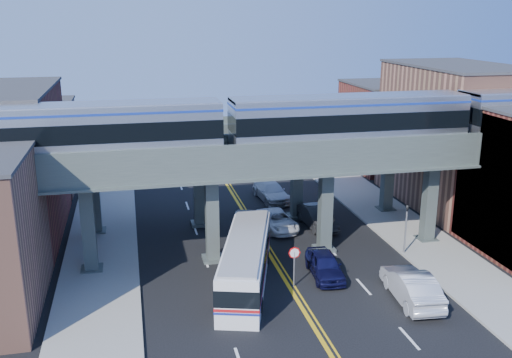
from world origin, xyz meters
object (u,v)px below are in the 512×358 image
at_px(car_lane_b, 317,217).
at_px(car_lane_c, 277,220).
at_px(transit_bus, 246,262).
at_px(car_lane_a, 325,265).
at_px(car_lane_d, 271,191).
at_px(stop_sign, 294,260).
at_px(traffic_signal, 406,224).
at_px(car_parked_curb, 411,286).
at_px(transit_train, 349,120).

height_order(car_lane_b, car_lane_c, car_lane_b).
relative_size(transit_bus, car_lane_a, 2.46).
relative_size(transit_bus, car_lane_d, 2.07).
bearing_deg(car_lane_c, transit_bus, -122.36).
bearing_deg(stop_sign, transit_bus, 160.62).
relative_size(stop_sign, traffic_signal, 0.64).
bearing_deg(traffic_signal, car_lane_b, 123.10).
relative_size(car_lane_b, car_parked_curb, 0.91).
distance_m(car_lane_a, car_parked_curb, 5.70).
bearing_deg(car_lane_a, stop_sign, -153.25).
relative_size(car_lane_c, car_parked_curb, 0.88).
distance_m(stop_sign, traffic_signal, 9.41).
xyz_separation_m(traffic_signal, car_lane_b, (-4.25, 6.52, -1.46)).
relative_size(traffic_signal, car_lane_a, 0.89).
relative_size(transit_train, car_lane_d, 9.08).
height_order(transit_train, traffic_signal, transit_train).
bearing_deg(traffic_signal, car_lane_d, 113.45).
bearing_deg(car_parked_curb, transit_bus, -19.78).
bearing_deg(stop_sign, transit_train, 44.01).
xyz_separation_m(stop_sign, car_parked_curb, (6.20, -3.23, -0.83)).
xyz_separation_m(traffic_signal, car_lane_d, (-6.08, 14.02, -1.50)).
bearing_deg(car_lane_c, stop_sign, -105.03).
xyz_separation_m(stop_sign, traffic_signal, (8.90, 3.00, 0.54)).
relative_size(stop_sign, car_lane_c, 0.53).
bearing_deg(stop_sign, traffic_signal, 18.63).
xyz_separation_m(stop_sign, car_lane_a, (2.33, 0.96, -0.97)).
xyz_separation_m(transit_train, stop_sign, (-5.18, -5.00, -7.62)).
bearing_deg(stop_sign, car_lane_a, 22.37).
distance_m(car_lane_a, car_lane_b, 8.87).
bearing_deg(transit_train, transit_bus, -153.38).
height_order(transit_train, car_lane_d, transit_train).
bearing_deg(car_lane_d, traffic_signal, -72.39).
xyz_separation_m(traffic_signal, transit_bus, (-11.72, -2.01, -0.83)).
xyz_separation_m(transit_train, car_parked_curb, (1.02, -8.23, -8.45)).
bearing_deg(stop_sign, car_lane_b, 63.96).
height_order(transit_bus, car_lane_a, transit_bus).
xyz_separation_m(car_lane_a, car_lane_d, (0.48, 16.06, 0.01)).
relative_size(stop_sign, car_lane_b, 0.52).
bearing_deg(car_lane_b, transit_bus, -135.99).
height_order(car_lane_a, car_parked_curb, car_parked_curb).
bearing_deg(car_lane_a, transit_train, 59.25).
bearing_deg(car_lane_d, car_lane_b, -82.10).
distance_m(transit_bus, car_lane_d, 17.00).
bearing_deg(car_lane_b, traffic_signal, -61.67).
distance_m(transit_train, car_lane_a, 9.91).
bearing_deg(stop_sign, car_lane_d, 80.60).
bearing_deg(car_lane_c, traffic_signal, -49.16).
height_order(stop_sign, car_lane_d, stop_sign).
height_order(traffic_signal, car_lane_d, traffic_signal).
distance_m(traffic_signal, car_lane_d, 15.36).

